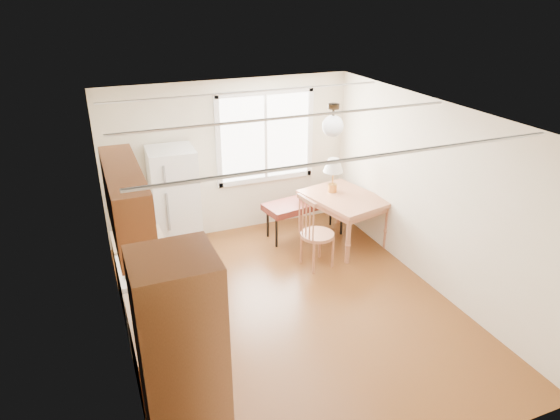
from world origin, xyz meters
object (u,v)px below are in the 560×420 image
refrigerator (175,201)px  bench (305,204)px  chair (311,228)px  dining_table (344,202)px

refrigerator → bench: bearing=-6.3°
refrigerator → chair: 2.11m
refrigerator → chair: refrigerator is taller
refrigerator → bench: size_ratio=1.14×
refrigerator → bench: 2.06m
chair → dining_table: bearing=25.1°
refrigerator → dining_table: (2.50, -0.72, -0.13)m
refrigerator → dining_table: size_ratio=1.14×
bench → refrigerator: bearing=161.7°
bench → chair: size_ratio=1.30×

